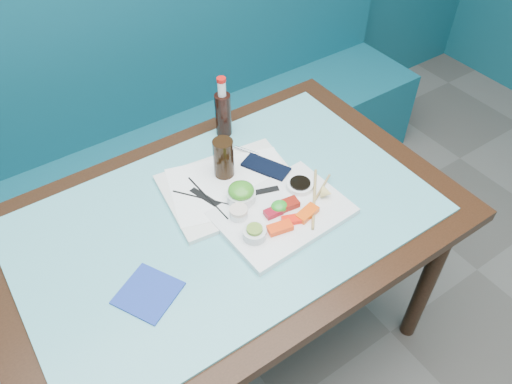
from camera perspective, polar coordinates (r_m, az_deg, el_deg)
booth_bench at (r=2.34m, az=-14.06°, el=3.69°), size 3.00×0.56×1.17m
dining_table at (r=1.58m, az=-3.36°, el=-4.95°), size 1.40×0.90×0.75m
glass_top at (r=1.51m, az=-3.49°, el=-2.84°), size 1.22×0.76×0.01m
sashimi_plate at (r=1.50m, az=3.02°, el=-2.43°), size 0.40×0.29×0.02m
salmon_left at (r=1.44m, az=2.76°, el=-4.11°), size 0.08×0.05×0.02m
salmon_mid at (r=1.46m, az=4.22°, el=-3.16°), size 0.07×0.05×0.02m
salmon_right at (r=1.48m, az=5.87°, el=-2.42°), size 0.08×0.05×0.02m
tuna_left at (r=1.48m, az=2.00°, el=-2.32°), size 0.06×0.04×0.02m
tuna_right at (r=1.50m, az=3.70°, el=-1.41°), size 0.07×0.05×0.02m
seaweed_garnish at (r=1.49m, az=2.67°, el=-1.66°), size 0.06×0.05×0.03m
ramekin_wasabi at (r=1.42m, az=-0.17°, el=-4.77°), size 0.07×0.07×0.03m
wasabi_fill at (r=1.40m, az=-0.17°, el=-4.27°), size 0.06×0.06×0.01m
ramekin_ginger at (r=1.47m, az=-1.99°, el=-2.53°), size 0.07×0.07×0.02m
ginger_fill at (r=1.46m, az=-2.01°, el=-2.09°), size 0.07×0.07×0.01m
soy_dish at (r=1.56m, az=5.05°, el=0.75°), size 0.11×0.11×0.02m
soy_fill at (r=1.55m, az=5.07°, el=1.05°), size 0.07×0.07×0.01m
lemon_wedge at (r=1.53m, az=8.09°, el=-0.09°), size 0.05×0.05×0.04m
chopstick_sleeve at (r=1.54m, az=0.27°, el=0.00°), size 0.13×0.06×0.00m
wooden_chopstick_a at (r=1.53m, az=6.68°, el=-0.69°), size 0.17×0.19×0.01m
wooden_chopstick_b at (r=1.54m, az=6.96°, el=-0.55°), size 0.20×0.11×0.01m
serving_tray at (r=1.58m, az=-2.86°, el=0.62°), size 0.45×0.36×0.02m
paper_placemat at (r=1.58m, az=-2.88°, el=0.85°), size 0.44×0.36×0.00m
seaweed_bowl at (r=1.52m, az=-1.70°, el=-0.49°), size 0.10×0.10×0.04m
seaweed_salad at (r=1.50m, az=-1.72°, el=0.19°), size 0.08×0.08×0.04m
cola_glass at (r=1.57m, az=-3.73°, el=3.87°), size 0.08×0.08×0.13m
navy_pouch at (r=1.63m, az=1.14°, el=2.85°), size 0.13×0.17×0.01m
fork at (r=1.69m, az=-1.09°, el=4.74°), size 0.05×0.08×0.01m
black_chopstick_a at (r=1.54m, az=-5.79°, el=-0.79°), size 0.14×0.18×0.01m
black_chopstick_b at (r=1.54m, az=-5.54°, el=-0.67°), size 0.01×0.22×0.01m
tray_sleeve at (r=1.54m, az=-5.66°, el=-0.76°), size 0.06×0.13×0.00m
cola_bottle_body at (r=1.75m, az=-3.76°, el=8.81°), size 0.07×0.07×0.16m
cola_bottle_neck at (r=1.69m, az=-3.94°, el=11.72°), size 0.03×0.03×0.05m
cola_bottle_cap at (r=1.67m, az=-3.99°, el=12.68°), size 0.03×0.03×0.01m
blue_napkin at (r=1.36m, az=-12.22°, el=-11.22°), size 0.19×0.19×0.01m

